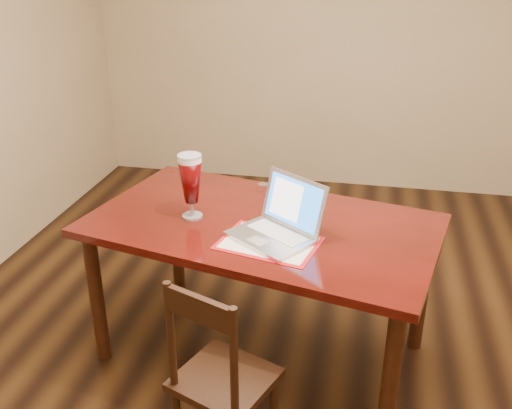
# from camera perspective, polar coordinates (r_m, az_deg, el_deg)

# --- Properties ---
(ground) EXTENTS (5.00, 5.00, 0.00)m
(ground) POSITION_cam_1_polar(r_m,az_deg,el_deg) (3.16, 6.20, -15.09)
(ground) COLOR black
(ground) RESTS_ON ground
(room_shell) EXTENTS (4.51, 5.01, 2.71)m
(room_shell) POSITION_cam_1_polar(r_m,az_deg,el_deg) (2.45, 8.15, 18.51)
(room_shell) COLOR tan
(room_shell) RESTS_ON ground
(dining_table) EXTENTS (1.83, 1.28, 1.11)m
(dining_table) POSITION_cam_1_polar(r_m,az_deg,el_deg) (2.81, 0.36, -3.22)
(dining_table) COLOR #4C0D0A
(dining_table) RESTS_ON ground
(dining_chair) EXTENTS (0.47, 0.46, 0.87)m
(dining_chair) POSITION_cam_1_polar(r_m,az_deg,el_deg) (2.42, -3.59, -16.94)
(dining_chair) COLOR black
(dining_chair) RESTS_ON ground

